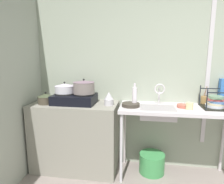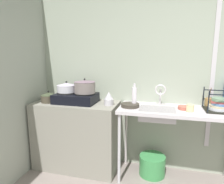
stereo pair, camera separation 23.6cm
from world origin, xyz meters
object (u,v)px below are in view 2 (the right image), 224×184
object	(u,v)px
cup_by_rack	(190,108)
pot_beside_stove	(49,97)
stove	(76,98)
sink_basin	(157,114)
utensil_jar	(208,102)
pot_on_right_burner	(85,87)
faucet	(160,91)
pot_on_left_burner	(67,87)
percolator	(109,99)
bottle_by_sink	(134,97)
dish_rack	(219,105)
frying_pan	(130,105)
small_bowl_on_drainboard	(184,108)
bucket_on_floor	(152,165)

from	to	relation	value
cup_by_rack	pot_beside_stove	bearing A→B (deg)	179.68
stove	sink_basin	bearing A→B (deg)	-2.55
sink_basin	utensil_jar	world-z (taller)	utensil_jar
pot_on_right_burner	faucet	world-z (taller)	pot_on_right_burner
pot_on_right_burner	faucet	bearing A→B (deg)	5.58
pot_on_left_burner	cup_by_rack	xyz separation A→B (m)	(1.53, -0.08, -0.16)
stove	utensil_jar	bearing A→B (deg)	7.17
percolator	faucet	world-z (taller)	faucet
percolator	bottle_by_sink	xyz separation A→B (m)	(0.32, 0.01, 0.04)
sink_basin	dish_rack	size ratio (longest dim) A/B	1.33
pot_on_left_burner	faucet	xyz separation A→B (m)	(1.20, 0.09, -0.01)
sink_basin	utensil_jar	distance (m)	0.65
stove	pot_beside_stove	size ratio (longest dim) A/B	2.64
stove	frying_pan	size ratio (longest dim) A/B	2.42
frying_pan	sink_basin	bearing A→B (deg)	-1.32
pot_on_right_burner	dish_rack	bearing A→B (deg)	1.58
faucet	utensil_jar	bearing A→B (deg)	11.40
pot_on_left_burner	bottle_by_sink	distance (m)	0.90
percolator	cup_by_rack	world-z (taller)	percolator
small_bowl_on_drainboard	faucet	bearing A→B (deg)	163.96
faucet	utensil_jar	size ratio (longest dim) A/B	1.16
percolator	cup_by_rack	bearing A→B (deg)	-3.88
pot_on_right_burner	pot_on_left_burner	bearing A→B (deg)	-180.00
pot_on_left_burner	small_bowl_on_drainboard	distance (m)	1.49
bucket_on_floor	faucet	bearing A→B (deg)	38.43
stove	cup_by_rack	distance (m)	1.40
stove	dish_rack	xyz separation A→B (m)	(1.72, 0.04, -0.00)
sink_basin	bottle_by_sink	size ratio (longest dim) A/B	1.47
faucet	bottle_by_sink	distance (m)	0.32
percolator	small_bowl_on_drainboard	distance (m)	0.90
pot_beside_stove	cup_by_rack	distance (m)	1.76
small_bowl_on_drainboard	utensil_jar	world-z (taller)	utensil_jar
stove	utensil_jar	xyz separation A→B (m)	(1.64, 0.21, -0.01)
dish_rack	stove	bearing A→B (deg)	-178.54
frying_pan	utensil_jar	xyz separation A→B (m)	(0.91, 0.25, 0.04)
dish_rack	bucket_on_floor	size ratio (longest dim) A/B	0.95
pot_on_left_burner	bucket_on_floor	world-z (taller)	pot_on_left_burner
cup_by_rack	pot_on_right_burner	bearing A→B (deg)	176.55
dish_rack	cup_by_rack	xyz separation A→B (m)	(-0.32, -0.12, -0.02)
pot_beside_stove	bucket_on_floor	bearing A→B (deg)	4.63
bottle_by_sink	dish_rack	bearing A→B (deg)	2.71
percolator	bucket_on_floor	xyz separation A→B (m)	(0.56, 0.06, -0.86)
pot_on_left_burner	frying_pan	world-z (taller)	pot_on_left_burner
pot_on_left_burner	bottle_by_sink	world-z (taller)	same
pot_beside_stove	faucet	world-z (taller)	faucet
faucet	bottle_by_sink	xyz separation A→B (m)	(-0.30, -0.09, -0.06)
bottle_by_sink	frying_pan	bearing A→B (deg)	-137.41
faucet	cup_by_rack	xyz separation A→B (m)	(0.33, -0.17, -0.14)
pot_on_right_burner	pot_beside_stove	world-z (taller)	pot_on_right_burner
pot_beside_stove	percolator	world-z (taller)	percolator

